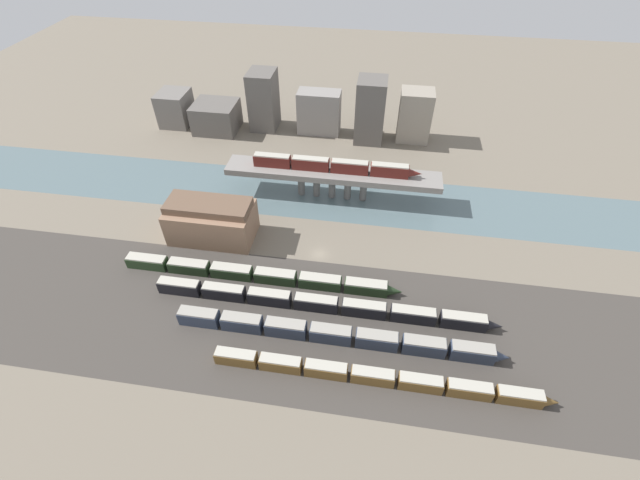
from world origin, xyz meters
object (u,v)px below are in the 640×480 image
train_on_bridge (334,166)px  train_yard_outer (259,275)px  train_yard_near (378,377)px  train_yard_mid (336,335)px  train_yard_far (321,304)px  warehouse_building (211,220)px

train_on_bridge → train_yard_outer: size_ratio=0.71×
train_yard_near → train_yard_mid: (-10.13, 9.00, 0.30)m
train_on_bridge → train_yard_mid: 55.91m
train_on_bridge → train_yard_mid: bearing=-82.0°
train_yard_near → train_yard_outer: train_yard_near is taller
train_yard_near → train_yard_mid: 13.55m
train_on_bridge → train_yard_far: train_on_bridge is taller
train_yard_near → train_on_bridge: bearing=105.6°
train_yard_far → train_yard_outer: bearing=157.7°
train_on_bridge → train_yard_near: 66.72m
train_yard_far → train_on_bridge: bearing=93.7°
train_on_bridge → train_yard_outer: train_on_bridge is taller
train_yard_outer → warehouse_building: bearing=139.6°
train_on_bridge → train_yard_outer: bearing=-110.6°
train_yard_outer → train_yard_far: bearing=-22.3°
train_yard_near → warehouse_building: warehouse_building is taller
train_yard_mid → warehouse_building: size_ratio=3.18×
train_yard_mid → train_yard_near: bearing=-41.6°
train_yard_near → train_yard_outer: size_ratio=0.98×
train_yard_mid → train_yard_far: train_yard_mid is taller
train_yard_far → train_yard_outer: train_yard_far is taller
train_yard_far → warehouse_building: (-35.01, 22.02, 3.90)m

